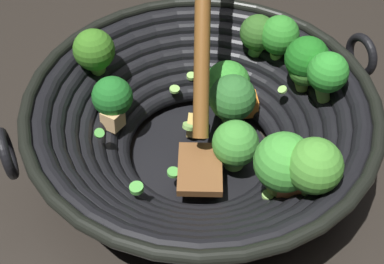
% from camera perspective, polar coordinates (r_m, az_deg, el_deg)
% --- Properties ---
extents(ground_plane, '(4.00, 4.00, 0.00)m').
position_cam_1_polar(ground_plane, '(0.61, 0.94, -3.05)').
color(ground_plane, '#28231E').
extents(wok, '(0.39, 0.43, 0.25)m').
position_cam_1_polar(wok, '(0.56, 1.50, 1.60)').
color(wok, black).
rests_on(wok, ground).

